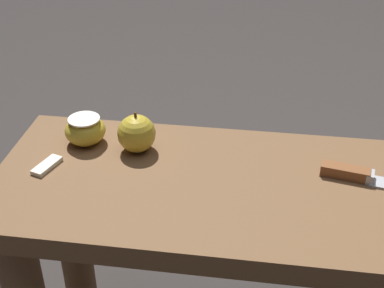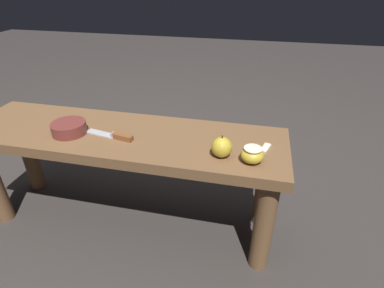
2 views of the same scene
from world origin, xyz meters
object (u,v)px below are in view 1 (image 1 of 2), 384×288
at_px(wooden_bench, 357,237).
at_px(knife, 363,176).
at_px(apple_cut, 85,130).
at_px(apple_whole, 137,134).

height_order(wooden_bench, knife, knife).
distance_m(wooden_bench, apple_cut, 0.52).
xyz_separation_m(wooden_bench, apple_cut, (0.50, -0.09, 0.12)).
bearing_deg(apple_whole, wooden_bench, 168.93).
bearing_deg(knife, apple_whole, -174.40).
height_order(apple_whole, apple_cut, apple_whole).
bearing_deg(wooden_bench, knife, -87.22).
xyz_separation_m(knife, apple_cut, (0.49, -0.05, 0.02)).
bearing_deg(apple_whole, apple_cut, -6.68).
relative_size(wooden_bench, apple_cut, 16.68).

